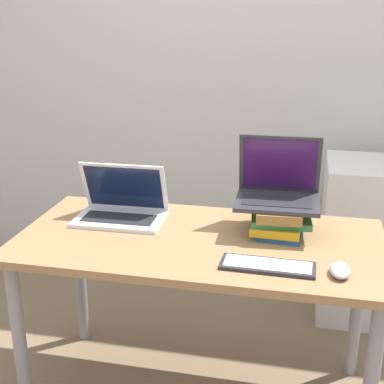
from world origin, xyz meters
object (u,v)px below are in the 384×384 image
book_stack (279,218)px  wireless_keyboard (268,266)px  laptop_left (121,208)px  mouse (340,270)px  laptop_on_books (278,189)px  mini_fridge (368,240)px

book_stack → wireless_keyboard: (-0.02, -0.31, -0.05)m
laptop_left → mouse: bearing=-20.3°
wireless_keyboard → mouse: (0.23, -0.00, 0.01)m
laptop_on_books → mouse: size_ratio=2.88×
wireless_keyboard → mouse: bearing=-0.7°
laptop_left → mouse: laptop_left is taller
laptop_on_books → mouse: 0.43m
laptop_left → mini_fridge: 1.32m
book_stack → laptop_on_books: laptop_on_books is taller
laptop_on_books → mini_fridge: (0.44, 0.67, -0.46)m
wireless_keyboard → mini_fridge: bearing=66.4°
wireless_keyboard → book_stack: bearing=87.0°
laptop_left → wireless_keyboard: 0.69m
laptop_on_books → mouse: bearing=-56.4°
laptop_on_books → mouse: (0.23, -0.34, -0.15)m
book_stack → mouse: size_ratio=2.63×
wireless_keyboard → mini_fridge: size_ratio=0.39×
laptop_left → mini_fridge: size_ratio=0.44×
laptop_left → mouse: size_ratio=3.23×
book_stack → wireless_keyboard: 0.32m
mouse → mini_fridge: size_ratio=0.14×
wireless_keyboard → mouse: size_ratio=2.85×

